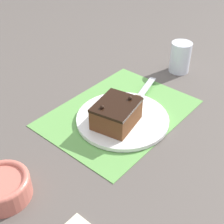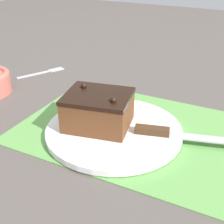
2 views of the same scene
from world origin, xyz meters
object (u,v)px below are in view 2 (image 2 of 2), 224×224
chocolate_cake (98,110)px  dessert_fork (45,72)px  cake_plate (114,130)px  serving_knife (170,133)px

chocolate_cake → dessert_fork: bearing=-35.7°
chocolate_cake → cake_plate: bearing=-174.1°
chocolate_cake → serving_knife: size_ratio=0.70×
cake_plate → chocolate_cake: 0.05m
cake_plate → chocolate_cake: bearing=5.9°
cake_plate → serving_knife: serving_knife is taller
cake_plate → dessert_fork: 0.41m
dessert_fork → chocolate_cake: bearing=-7.4°
cake_plate → dessert_fork: (0.35, -0.22, -0.01)m
serving_knife → dessert_fork: size_ratio=1.51×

